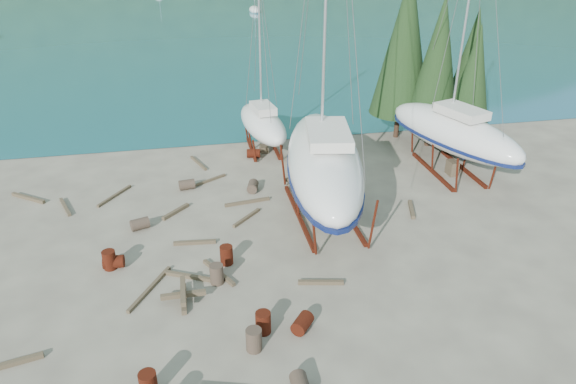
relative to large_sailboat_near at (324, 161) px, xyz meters
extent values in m
plane|color=#61584C|center=(-2.81, -3.85, -3.12)|extent=(600.00, 600.00, 0.00)
cylinder|color=black|center=(9.69, 8.15, -2.32)|extent=(0.36, 0.36, 1.60)
cone|color=black|center=(9.69, 8.15, 2.68)|extent=(3.60, 3.60, 8.40)
cylinder|color=black|center=(11.19, 6.15, -2.44)|extent=(0.36, 0.36, 1.36)
cone|color=black|center=(11.19, 6.15, 1.81)|extent=(3.06, 3.06, 7.14)
cylinder|color=black|center=(8.19, 10.15, -2.20)|extent=(0.36, 0.36, 1.84)
cone|color=black|center=(8.19, 10.15, 3.55)|extent=(4.14, 4.14, 9.66)
cylinder|color=black|center=(12.69, 9.15, -2.40)|extent=(0.36, 0.36, 1.44)
cone|color=black|center=(12.69, 9.15, 2.10)|extent=(3.24, 3.24, 7.56)
ellipsoid|color=silver|center=(7.19, 76.15, -2.74)|extent=(2.00, 5.00, 1.40)
ellipsoid|color=silver|center=(0.00, 0.02, -0.04)|extent=(5.61, 12.74, 2.87)
cube|color=#0E1948|center=(0.00, -0.60, -1.03)|extent=(0.62, 2.23, 1.00)
cube|color=silver|center=(0.00, -0.60, 1.64)|extent=(2.57, 3.97, 0.50)
cube|color=#59180F|center=(-1.26, 0.02, -3.02)|extent=(0.18, 6.77, 0.20)
cube|color=#59180F|center=(1.26, 0.02, -3.02)|extent=(0.18, 6.77, 0.20)
cube|color=brown|center=(0.00, -0.60, -2.55)|extent=(0.50, 0.80, 1.14)
ellipsoid|color=silver|center=(9.07, 3.89, -0.54)|extent=(5.92, 10.53, 2.39)
cube|color=#0E1948|center=(9.07, 3.38, -1.29)|extent=(0.80, 1.81, 1.00)
cube|color=silver|center=(9.07, 3.38, 0.90)|extent=(2.48, 3.39, 0.50)
cylinder|color=silver|center=(9.07, 4.40, 6.82)|extent=(0.14, 0.14, 12.14)
cube|color=#59180F|center=(8.04, 3.89, -3.02)|extent=(0.18, 5.57, 0.20)
cube|color=#59180F|center=(10.10, 3.89, -3.02)|extent=(0.18, 5.57, 0.20)
cube|color=brown|center=(9.07, 3.38, -2.68)|extent=(0.50, 0.80, 0.88)
ellipsoid|color=silver|center=(-1.64, 9.60, -1.25)|extent=(3.31, 7.53, 1.87)
cube|color=#0E1948|center=(-1.64, 9.23, -1.74)|extent=(0.44, 1.33, 1.00)
cube|color=silver|center=(-1.64, 9.23, -0.06)|extent=(1.56, 2.34, 0.50)
cylinder|color=silver|center=(-1.64, 9.96, 4.15)|extent=(0.14, 0.14, 8.73)
cube|color=#59180F|center=(-2.44, 9.60, -3.02)|extent=(0.18, 4.00, 0.20)
cube|color=#59180F|center=(-0.84, 9.60, -3.02)|extent=(0.18, 4.00, 0.20)
cube|color=brown|center=(-1.64, 9.23, -2.90)|extent=(0.50, 0.80, 0.44)
imported|color=navy|center=(0.07, 1.21, -2.19)|extent=(0.64, 0.79, 1.87)
cylinder|color=#59180F|center=(-8.42, -10.20, -2.68)|extent=(0.58, 0.58, 0.88)
cylinder|color=#59180F|center=(-10.24, -2.71, -2.83)|extent=(0.91, 0.62, 0.58)
cylinder|color=#59180F|center=(-2.46, 8.39, -2.83)|extent=(0.96, 0.71, 0.58)
cylinder|color=#2D2823|center=(-5.84, -4.73, -2.68)|extent=(0.58, 0.58, 0.88)
cylinder|color=#59180F|center=(-10.39, -2.75, -2.68)|extent=(0.58, 0.58, 0.88)
cylinder|color=#2D2823|center=(-6.87, 4.53, -2.83)|extent=(0.95, 0.70, 0.58)
cylinder|color=#59180F|center=(-4.38, -8.08, -2.68)|extent=(0.58, 0.58, 0.88)
cylinder|color=#2D2823|center=(-3.18, 3.55, -2.83)|extent=(0.79, 1.00, 0.58)
cylinder|color=#59180F|center=(-2.93, -8.23, -2.83)|extent=(1.00, 1.05, 0.58)
cylinder|color=#59180F|center=(-5.31, -3.37, -2.68)|extent=(0.58, 0.58, 0.88)
cylinder|color=#2D2823|center=(-9.28, 0.46, -2.83)|extent=(1.02, 0.83, 0.58)
cylinder|color=#2D2823|center=(-4.84, -8.90, -2.68)|extent=(0.58, 0.58, 0.88)
cube|color=brown|center=(-5.78, 5.15, -3.05)|extent=(2.48, 1.61, 0.14)
cube|color=brown|center=(4.80, -0.47, -3.02)|extent=(0.73, 1.81, 0.19)
cube|color=brown|center=(-15.58, 4.95, -3.03)|extent=(2.06, 1.57, 0.19)
cube|color=brown|center=(-8.63, -4.69, -3.05)|extent=(1.69, 2.79, 0.15)
cube|color=brown|center=(-6.67, -1.48, -3.03)|extent=(2.01, 0.37, 0.17)
cube|color=brown|center=(-5.73, -4.13, -3.04)|extent=(1.26, 2.10, 0.16)
cube|color=brown|center=(0.13, 7.95, -3.03)|extent=(1.09, 1.64, 0.19)
cube|color=brown|center=(-1.55, -5.69, -3.03)|extent=(1.92, 0.56, 0.17)
cube|color=brown|center=(-7.53, 1.76, -3.03)|extent=(1.43, 1.45, 0.19)
cube|color=brown|center=(-6.08, 8.02, -3.05)|extent=(0.96, 2.26, 0.15)
cube|color=brown|center=(-3.68, 2.12, -3.04)|extent=(2.51, 0.53, 0.16)
cube|color=brown|center=(-3.94, 0.40, -3.04)|extent=(1.61, 1.63, 0.15)
cube|color=brown|center=(-7.05, -4.14, -3.04)|extent=(2.02, 1.11, 0.17)
cube|color=brown|center=(-13.43, -8.09, -3.03)|extent=(2.63, 0.77, 0.18)
cube|color=brown|center=(-10.89, 4.31, -3.05)|extent=(1.67, 2.33, 0.15)
cube|color=brown|center=(-13.38, 3.48, -3.04)|extent=(0.94, 2.04, 0.16)
cube|color=brown|center=(-7.25, -5.66, -3.02)|extent=(0.20, 1.80, 0.20)
cube|color=brown|center=(-7.25, -5.66, -2.82)|extent=(1.80, 0.20, 0.20)
cube|color=brown|center=(-7.25, -5.66, -2.62)|extent=(0.20, 1.80, 0.20)
cube|color=brown|center=(-0.36, 3.99, -3.02)|extent=(0.20, 1.80, 0.20)
cube|color=brown|center=(-0.36, 3.99, -2.82)|extent=(1.80, 0.20, 0.20)
cube|color=brown|center=(-0.36, 3.99, -2.62)|extent=(0.20, 1.80, 0.20)
camera|label=1|loc=(-6.37, -22.63, 10.19)|focal=32.00mm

